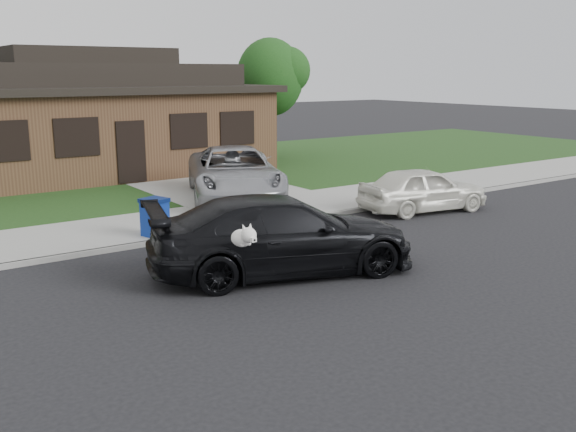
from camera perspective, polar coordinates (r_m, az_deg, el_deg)
ground at (r=11.42m, az=-11.96°, el=-7.50°), size 120.00×120.00×0.00m
sidewalk at (r=15.94m, az=-19.07°, el=-1.91°), size 60.00×3.00×0.12m
curb at (r=14.55m, az=-17.41°, el=-3.16°), size 60.00×0.12×0.12m
driveway at (r=22.65m, az=-7.99°, el=2.87°), size 4.50×13.00×0.14m
sedan at (r=12.57m, az=-0.50°, el=-1.69°), size 5.66×3.56×1.53m
minivan at (r=19.41m, az=-4.79°, el=3.83°), size 4.59×6.12×1.54m
white_compact at (r=18.56m, az=11.91°, el=2.34°), size 3.96×2.15×1.28m
recycling_bin at (r=15.32m, az=-11.75°, el=-0.08°), size 0.68×0.68×0.89m
house at (r=26.26m, az=-17.11°, el=8.31°), size 12.60×8.60×4.65m
tree_1 at (r=29.23m, az=-1.26°, el=12.35°), size 3.15×3.00×5.25m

